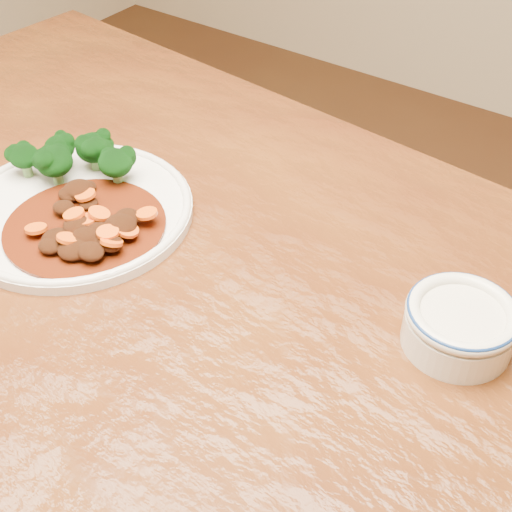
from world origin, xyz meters
The scene contains 5 objects.
dining_table centered at (0.00, 0.00, 0.67)m, with size 1.58×1.05×0.75m.
dinner_plate centered at (-0.18, 0.03, 0.76)m, with size 0.31×0.31×0.02m.
broccoli_florets centered at (-0.23, 0.09, 0.80)m, with size 0.16×0.11×0.05m.
mince_stew centered at (-0.13, 0.01, 0.77)m, with size 0.20×0.20×0.03m.
dip_bowl centered at (0.32, 0.11, 0.78)m, with size 0.12×0.12×0.05m.
Camera 1 is at (0.45, -0.44, 1.33)m, focal length 50.00 mm.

